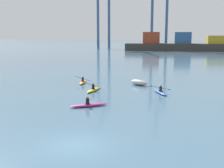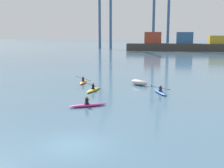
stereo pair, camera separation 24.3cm
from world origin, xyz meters
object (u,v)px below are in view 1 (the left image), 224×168
(container_barge, at_px, (181,44))
(kayak_yellow, at_px, (94,89))
(gantry_crane_west, at_px, (103,7))
(kayak_orange, at_px, (83,82))
(capsized_dinghy, at_px, (139,82))
(kayak_blue, at_px, (160,92))
(kayak_magenta, at_px, (89,105))
(gantry_crane_west_mid, at_px, (160,6))

(container_barge, height_order, kayak_yellow, container_barge)
(gantry_crane_west, bearing_deg, kayak_orange, -77.87)
(capsized_dinghy, height_order, kayak_yellow, kayak_yellow)
(kayak_blue, distance_m, kayak_magenta, 9.37)
(kayak_blue, bearing_deg, kayak_orange, 155.66)
(kayak_magenta, bearing_deg, capsized_dinghy, 75.38)
(container_barge, bearing_deg, kayak_orange, -99.96)
(gantry_crane_west, xyz_separation_m, kayak_magenta, (25.40, -109.97, -19.28))
(gantry_crane_west_mid, distance_m, kayak_magenta, 109.28)
(container_barge, height_order, gantry_crane_west, gantry_crane_west)
(kayak_orange, bearing_deg, kayak_magenta, -70.00)
(container_barge, bearing_deg, kayak_magenta, -96.28)
(container_barge, bearing_deg, gantry_crane_west_mid, 135.12)
(kayak_orange, xyz_separation_m, kayak_magenta, (4.32, -11.88, 0.00))
(container_barge, bearing_deg, capsized_dinghy, -95.09)
(kayak_yellow, xyz_separation_m, kayak_blue, (7.46, 0.25, 0.00))
(kayak_blue, bearing_deg, container_barge, 86.96)
(kayak_magenta, bearing_deg, kayak_orange, 110.00)
(container_barge, relative_size, kayak_yellow, 13.53)
(kayak_orange, xyz_separation_m, kayak_yellow, (2.82, -4.91, 0.00))
(gantry_crane_west, xyz_separation_m, kayak_blue, (31.36, -102.75, -19.28))
(container_barge, relative_size, kayak_blue, 13.81)
(gantry_crane_west_mid, bearing_deg, container_barge, -44.88)
(gantry_crane_west_mid, relative_size, kayak_magenta, 12.00)
(gantry_crane_west, xyz_separation_m, kayak_orange, (21.08, -98.10, -19.28))
(container_barge, height_order, kayak_blue, container_barge)
(kayak_blue, bearing_deg, kayak_yellow, -178.05)
(capsized_dinghy, xyz_separation_m, kayak_yellow, (-4.61, -4.97, -0.18))
(capsized_dinghy, bearing_deg, kayak_yellow, -132.87)
(container_barge, xyz_separation_m, gantry_crane_west, (-36.17, 12.18, 16.92))
(kayak_yellow, bearing_deg, kayak_magenta, -77.86)
(container_barge, distance_m, gantry_crane_west_mid, 21.76)
(container_barge, xyz_separation_m, kayak_yellow, (-12.27, -90.82, -2.36))
(capsized_dinghy, bearing_deg, gantry_crane_west_mid, 91.31)
(container_barge, relative_size, capsized_dinghy, 16.88)
(kayak_yellow, bearing_deg, gantry_crane_west_mid, 88.62)
(gantry_crane_west, relative_size, kayak_yellow, 11.27)
(kayak_orange, relative_size, kayak_magenta, 1.08)
(gantry_crane_west_mid, distance_m, kayak_yellow, 102.45)
(gantry_crane_west_mid, bearing_deg, gantry_crane_west, 174.83)
(container_barge, xyz_separation_m, kayak_orange, (-15.09, -85.92, -2.36))
(gantry_crane_west, xyz_separation_m, capsized_dinghy, (28.52, -98.03, -19.10))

